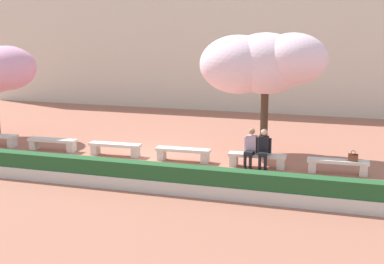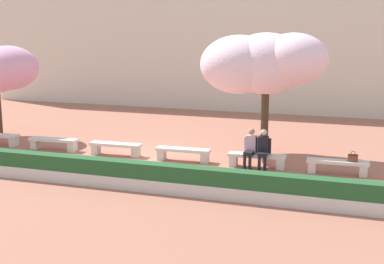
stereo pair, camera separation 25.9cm
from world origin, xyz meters
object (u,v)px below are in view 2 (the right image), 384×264
(person_seated_right, at_px, (263,147))
(person_seated_left, at_px, (250,147))
(handbag, at_px, (353,158))
(stone_bench_far_east, at_px, (338,165))
(stone_bench_near_west, at_px, (54,142))
(stone_bench_near_east, at_px, (183,152))
(stone_bench_east_end, at_px, (257,158))
(cherry_tree_main, at_px, (262,63))
(stone_bench_center, at_px, (116,147))

(person_seated_right, bearing_deg, person_seated_left, -179.97)
(handbag, bearing_deg, stone_bench_far_east, 178.32)
(stone_bench_near_west, bearing_deg, stone_bench_far_east, 0.00)
(stone_bench_near_east, distance_m, stone_bench_east_end, 2.57)
(stone_bench_east_end, relative_size, person_seated_right, 1.48)
(stone_bench_near_west, relative_size, person_seated_right, 1.48)
(stone_bench_far_east, height_order, handbag, handbag)
(handbag, height_order, cherry_tree_main, cherry_tree_main)
(stone_bench_near_west, height_order, person_seated_right, person_seated_right)
(handbag, relative_size, cherry_tree_main, 0.08)
(stone_bench_near_west, relative_size, stone_bench_center, 1.00)
(stone_bench_near_east, height_order, person_seated_left, person_seated_left)
(handbag, xyz_separation_m, cherry_tree_main, (-3.31, 1.96, 2.70))
(stone_bench_east_end, height_order, person_seated_right, person_seated_right)
(stone_bench_far_east, height_order, person_seated_left, person_seated_left)
(stone_bench_near_west, xyz_separation_m, person_seated_left, (7.49, -0.05, 0.39))
(stone_bench_far_east, distance_m, cherry_tree_main, 4.56)
(stone_bench_near_west, height_order, stone_bench_near_east, same)
(stone_bench_east_end, distance_m, person_seated_right, 0.45)
(stone_bench_center, relative_size, stone_bench_near_east, 1.00)
(stone_bench_near_east, xyz_separation_m, stone_bench_far_east, (5.13, 0.00, 0.00))
(stone_bench_near_west, bearing_deg, stone_bench_center, 0.00)
(stone_bench_near_east, distance_m, handbag, 5.59)
(stone_bench_near_east, bearing_deg, handbag, -0.13)
(stone_bench_near_west, relative_size, handbag, 5.63)
(stone_bench_east_end, xyz_separation_m, person_seated_right, (0.21, -0.05, 0.39))
(person_seated_right, bearing_deg, stone_bench_center, 179.43)
(stone_bench_east_end, distance_m, stone_bench_far_east, 2.57)
(person_seated_right, distance_m, cherry_tree_main, 3.30)
(stone_bench_east_end, xyz_separation_m, cherry_tree_main, (-0.30, 1.95, 2.97))
(stone_bench_near_west, distance_m, stone_bench_east_end, 7.70)
(stone_bench_far_east, relative_size, handbag, 5.63)
(stone_bench_far_east, height_order, cherry_tree_main, cherry_tree_main)
(person_seated_left, bearing_deg, person_seated_right, 0.03)
(stone_bench_east_end, bearing_deg, stone_bench_far_east, 0.00)
(stone_bench_center, distance_m, stone_bench_far_east, 7.70)
(stone_bench_near_west, distance_m, stone_bench_near_east, 5.13)
(stone_bench_near_west, bearing_deg, stone_bench_east_end, 0.00)
(stone_bench_near_east, bearing_deg, stone_bench_east_end, 0.00)
(stone_bench_near_east, bearing_deg, person_seated_left, -1.29)
(stone_bench_center, bearing_deg, stone_bench_near_west, 180.00)
(person_seated_right, height_order, cherry_tree_main, cherry_tree_main)
(stone_bench_near_east, xyz_separation_m, person_seated_left, (2.36, -0.05, 0.39))
(stone_bench_near_east, distance_m, person_seated_left, 2.39)
(stone_bench_far_east, bearing_deg, stone_bench_near_east, 180.00)
(stone_bench_far_east, relative_size, person_seated_right, 1.48)
(stone_bench_near_east, bearing_deg, stone_bench_far_east, 0.00)
(stone_bench_east_end, xyz_separation_m, person_seated_left, (-0.21, -0.05, 0.39))
(handbag, bearing_deg, cherry_tree_main, 149.34)
(stone_bench_far_east, height_order, person_seated_right, person_seated_right)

